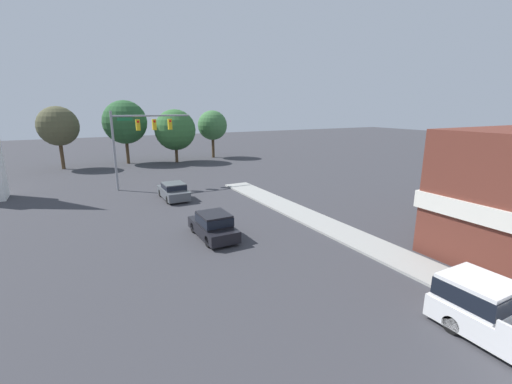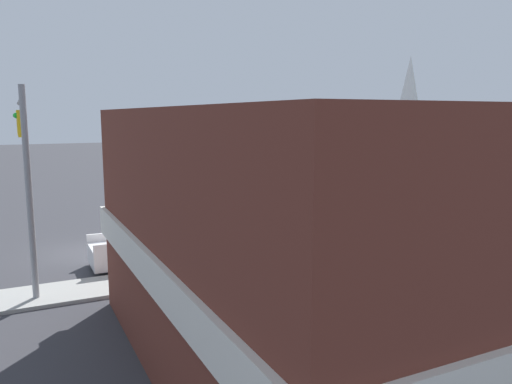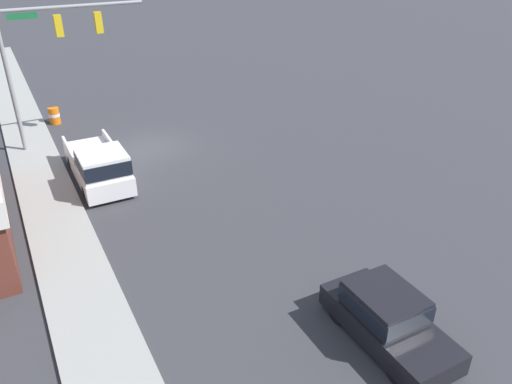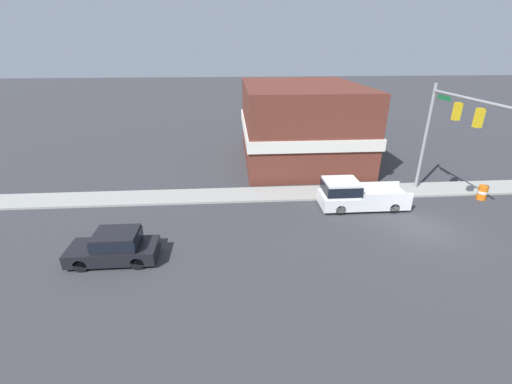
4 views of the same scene
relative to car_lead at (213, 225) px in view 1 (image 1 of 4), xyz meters
The scene contains 8 objects.
far_signal_assembly 16.80m from the car_lead, 94.14° to the left, with size 7.51×0.49×7.58m.
car_lead is the anchor object (origin of this frame).
car_second_ahead 10.29m from the car_lead, 88.36° to the left, with size 1.87×4.28×1.47m.
pickup_truck_parked 14.80m from the car_lead, 70.01° to the right, with size 2.12×5.68×1.96m.
backdrop_tree_left_far 33.51m from the car_lead, 104.62° to the left, with size 4.99×4.99×8.04m.
backdrop_tree_left_mid 33.14m from the car_lead, 90.33° to the left, with size 6.02×6.02×8.85m.
backdrop_tree_center 31.62m from the car_lead, 78.40° to the left, with size 5.84×5.84×7.61m.
backdrop_tree_right_mid 35.37m from the car_lead, 68.57° to the left, with size 4.60×4.60×7.41m.
Camera 1 is at (-9.00, -1.73, 7.91)m, focal length 24.00 mm.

